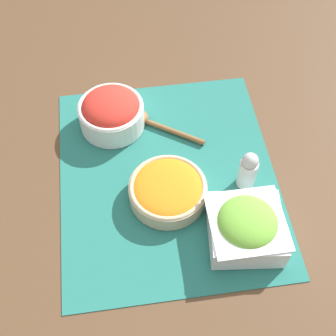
# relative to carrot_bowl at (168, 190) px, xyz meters

# --- Properties ---
(ground_plane) EXTENTS (3.00, 3.00, 0.00)m
(ground_plane) POSITION_rel_carrot_bowl_xyz_m (-0.05, 0.01, -0.03)
(ground_plane) COLOR #513823
(placemat) EXTENTS (0.55, 0.47, 0.00)m
(placemat) POSITION_rel_carrot_bowl_xyz_m (-0.05, 0.01, -0.03)
(placemat) COLOR #236B60
(placemat) RESTS_ON ground_plane
(carrot_bowl) EXTENTS (0.16, 0.16, 0.05)m
(carrot_bowl) POSITION_rel_carrot_bowl_xyz_m (0.00, 0.00, 0.00)
(carrot_bowl) COLOR #C6B28E
(carrot_bowl) RESTS_ON placemat
(tomato_bowl) EXTENTS (0.15, 0.15, 0.09)m
(tomato_bowl) POSITION_rel_carrot_bowl_xyz_m (-0.22, -0.10, 0.02)
(tomato_bowl) COLOR white
(tomato_bowl) RESTS_ON placemat
(lettuce_bowl) EXTENTS (0.16, 0.16, 0.08)m
(lettuce_bowl) POSITION_rel_carrot_bowl_xyz_m (0.11, 0.14, 0.01)
(lettuce_bowl) COLOR white
(lettuce_bowl) RESTS_ON placemat
(wooden_spoon) EXTENTS (0.14, 0.18, 0.02)m
(wooden_spoon) POSITION_rel_carrot_bowl_xyz_m (-0.21, -0.02, -0.02)
(wooden_spoon) COLOR brown
(wooden_spoon) RESTS_ON placemat
(pepper_shaker) EXTENTS (0.04, 0.04, 0.10)m
(pepper_shaker) POSITION_rel_carrot_bowl_xyz_m (-0.01, 0.17, 0.02)
(pepper_shaker) COLOR silver
(pepper_shaker) RESTS_ON placemat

